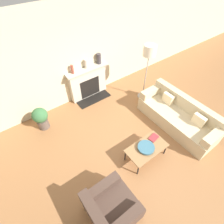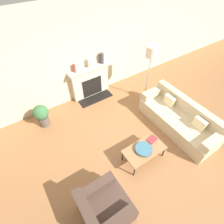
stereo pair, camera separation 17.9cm
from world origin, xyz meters
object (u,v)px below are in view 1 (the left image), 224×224
Objects in this scene: armchair_near at (111,209)px; mantel_vase_left at (72,69)px; floor_lamp at (149,55)px; book at (154,138)px; coffee_table at (147,148)px; mantel_vase_center_left at (86,64)px; bowl at (146,147)px; potted_plant at (41,118)px; couch at (178,116)px; mantel_vase_center_right at (99,59)px; fireplace at (88,83)px.

mantel_vase_left reaches higher than armchair_near.
floor_lamp is at bearing -52.99° from armchair_near.
mantel_vase_left reaches higher than book.
coffee_table is 2.96m from mantel_vase_center_left.
potted_plant reaches higher than bowl.
mantel_vase_center_left reaches higher than coffee_table.
bowl is at bearing -178.48° from coffee_table.
mantel_vase_center_left is (-1.33, 2.60, 0.88)m from couch.
coffee_table is 3.02m from mantel_vase_center_right.
couch is 2.60× the size of armchair_near.
mantel_vase_center_right reaches higher than coffee_table.
floor_lamp is (1.56, 1.71, 1.07)m from bowl.
mantel_vase_left is at bearing 180.00° from mantel_vase_center_left.
potted_plant is at bearing -161.71° from mantel_vase_left.
mantel_vase_center_right reaches higher than mantel_vase_left.
fireplace is 1.83m from potted_plant.
armchair_near is 1.27× the size of potted_plant.
coffee_table is 1.43× the size of potted_plant.
mantel_vase_left is at bearing 96.52° from coffee_table.
floor_lamp is at bearing 48.09° from coffee_table.
potted_plant is (-1.33, -0.44, -0.78)m from mantel_vase_left.
bowl is at bearing -173.63° from book.
book is (0.20, -2.73, -0.10)m from fireplace.
potted_plant is at bearing -166.61° from fireplace.
mantel_vase_left is 0.47m from mantel_vase_center_left.
mantel_vase_center_left reaches higher than potted_plant.
potted_plant is (-1.62, 2.41, -0.05)m from bowl.
armchair_near is 0.48× the size of floor_lamp.
mantel_vase_center_right is 2.43m from potted_plant.
mantel_vase_center_right reaches higher than bowl.
mantel_vase_center_right is (0.46, 0.02, 0.69)m from fireplace.
mantel_vase_center_left is 0.40× the size of potted_plant.
armchair_near is at bearing -114.96° from mantel_vase_center_left.
fireplace is 2.84m from bowl.
potted_plant is at bearing -168.92° from mantel_vase_center_right.
mantel_vase_center_left is 0.87× the size of mantel_vase_center_right.
mantel_vase_left is at bearing -18.11° from armchair_near.
floor_lamp reaches higher than mantel_vase_left.
mantel_vase_center_right reaches higher than fireplace.
potted_plant is at bearing -124.65° from couch.
armchair_near is 0.89× the size of coffee_table.
bowl is 1.42× the size of mantel_vase_center_left.
floor_lamp is (1.40, -1.13, 1.00)m from fireplace.
bowl is at bearing -93.22° from fireplace.
mantel_vase_center_left is at bearing 86.54° from bowl.
armchair_near is 3.16× the size of mantel_vase_center_left.
floor_lamp reaches higher than coffee_table.
bowl is at bearing -84.10° from mantel_vase_left.
mantel_vase_center_right is at bearing 129.54° from floor_lamp.
floor_lamp is at bearing -31.58° from mantel_vase_left.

